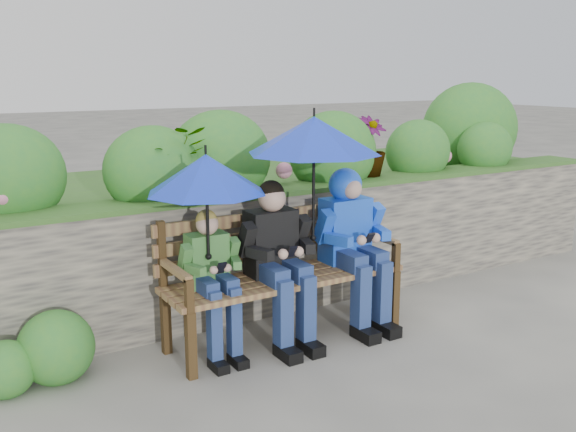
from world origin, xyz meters
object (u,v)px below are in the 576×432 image
park_bench (280,266)px  boy_left (213,274)px  boy_right (352,234)px  umbrella_right (314,135)px  boy_middle (278,255)px  umbrella_left (206,174)px

park_bench → boy_left: bearing=-172.6°
boy_right → umbrella_right: 0.87m
boy_right → umbrella_right: size_ratio=1.26×
boy_right → park_bench: bearing=172.3°
boy_middle → umbrella_left: size_ratio=1.47×
boy_middle → umbrella_right: (0.30, -0.00, 0.85)m
boy_left → umbrella_right: size_ratio=1.06×
boy_middle → umbrella_right: bearing=-0.5°
boy_left → boy_right: (1.19, -0.01, 0.13)m
umbrella_left → boy_left: bearing=15.7°
park_bench → boy_right: boy_right is taller
park_bench → boy_right: size_ratio=1.48×
umbrella_right → boy_right: bearing=2.0°
boy_middle → umbrella_left: (-0.54, 0.01, 0.63)m
park_bench → boy_middle: 0.17m
boy_left → umbrella_left: (-0.03, -0.01, 0.70)m
umbrella_right → umbrella_left: bearing=179.3°
umbrella_left → boy_right: bearing=0.1°
park_bench → boy_right: bearing=-7.7°
park_bench → boy_left: boy_left is taller
boy_left → umbrella_right: umbrella_right is taller
boy_left → umbrella_right: bearing=-1.4°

